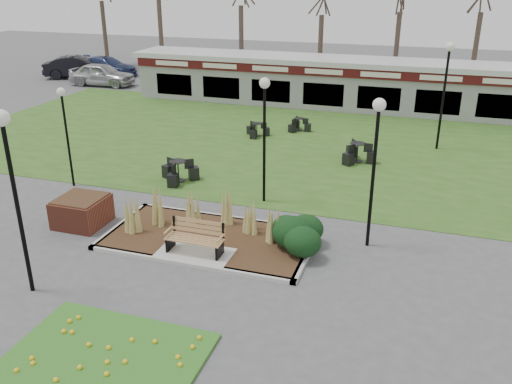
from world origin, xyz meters
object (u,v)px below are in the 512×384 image
(lamp_post_far_right, at_px, (447,73))
(bistro_set_a, at_px, (299,126))
(lamp_post_mid_left, at_px, (64,115))
(bistro_set_b, at_px, (178,174))
(park_bench, at_px, (196,237))
(car_blue, at_px, (107,66))
(bistro_set_d, at_px, (357,155))
(lamp_post_near_right, at_px, (376,141))
(lamp_post_near_left, at_px, (10,164))
(car_silver, at_px, (102,74))
(car_black, at_px, (78,67))
(brick_planter, at_px, (82,211))
(food_pavilion, at_px, (328,82))
(lamp_post_mid_right, at_px, (264,113))
(bistro_set_c, at_px, (257,132))

(lamp_post_far_right, distance_m, bistro_set_a, 7.68)
(lamp_post_mid_left, distance_m, bistro_set_b, 4.75)
(park_bench, distance_m, bistro_set_b, 6.11)
(lamp_post_mid_left, height_order, car_blue, lamp_post_mid_left)
(bistro_set_a, xyz_separation_m, bistro_set_d, (3.59, -3.98, 0.06))
(lamp_post_near_right, distance_m, bistro_set_a, 13.00)
(lamp_post_near_right, height_order, lamp_post_mid_left, lamp_post_near_right)
(lamp_post_near_left, distance_m, car_silver, 27.55)
(bistro_set_b, relative_size, car_black, 0.31)
(lamp_post_near_right, bearing_deg, car_black, 139.97)
(park_bench, distance_m, bistro_set_d, 10.31)
(brick_planter, distance_m, bistro_set_d, 11.84)
(food_pavilion, xyz_separation_m, bistro_set_b, (-3.10, -14.46, -1.18))
(lamp_post_mid_right, bearing_deg, food_pavilion, 92.63)
(lamp_post_far_right, xyz_separation_m, bistro_set_c, (-8.63, -0.66, -3.30))
(car_black, bearing_deg, bistro_set_a, -138.63)
(bistro_set_d, bearing_deg, lamp_post_mid_left, -148.35)
(lamp_post_near_right, bearing_deg, car_blue, 136.14)
(food_pavilion, relative_size, lamp_post_near_right, 5.43)
(bistro_set_d, height_order, car_black, car_black)
(food_pavilion, xyz_separation_m, lamp_post_mid_left, (-6.78, -16.13, 1.31))
(food_pavilion, distance_m, lamp_post_near_left, 23.12)
(lamp_post_mid_left, xyz_separation_m, bistro_set_c, (4.70, 8.56, -2.54))
(lamp_post_far_right, bearing_deg, lamp_post_near_left, -121.83)
(car_blue, bearing_deg, lamp_post_near_left, -147.40)
(lamp_post_mid_right, xyz_separation_m, lamp_post_far_right, (5.84, 8.39, 0.29))
(food_pavilion, relative_size, car_silver, 5.23)
(lamp_post_near_right, bearing_deg, car_silver, 138.69)
(brick_planter, distance_m, lamp_post_near_right, 9.63)
(bistro_set_b, distance_m, car_black, 24.52)
(lamp_post_near_right, distance_m, bistro_set_c, 12.44)
(brick_planter, xyz_separation_m, car_blue, (-14.06, 23.67, 0.25))
(lamp_post_near_right, xyz_separation_m, lamp_post_mid_right, (-3.99, 2.24, -0.05))
(car_silver, bearing_deg, bistro_set_c, -123.06)
(park_bench, bearing_deg, lamp_post_near_left, -137.12)
(park_bench, xyz_separation_m, car_silver, (-16.61, 20.89, 0.21))
(car_black, bearing_deg, lamp_post_near_right, -153.66)
(lamp_post_near_left, distance_m, bistro_set_b, 8.93)
(lamp_post_near_right, bearing_deg, bistro_set_a, 113.43)
(bistro_set_a, bearing_deg, lamp_post_near_right, -66.57)
(lamp_post_mid_right, relative_size, car_silver, 0.95)
(lamp_post_near_left, relative_size, bistro_set_d, 3.03)
(car_black, bearing_deg, brick_planter, -168.45)
(bistro_set_a, bearing_deg, lamp_post_mid_right, -83.71)
(bistro_set_d, bearing_deg, lamp_post_mid_right, -115.50)
(park_bench, xyz_separation_m, car_blue, (-18.46, 24.42, 0.13))
(car_blue, bearing_deg, bistro_set_d, -120.23)
(lamp_post_near_left, xyz_separation_m, bistro_set_d, (6.58, 12.86, -3.21))
(park_bench, height_order, lamp_post_mid_left, lamp_post_mid_left)
(food_pavilion, bearing_deg, bistro_set_a, -93.15)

